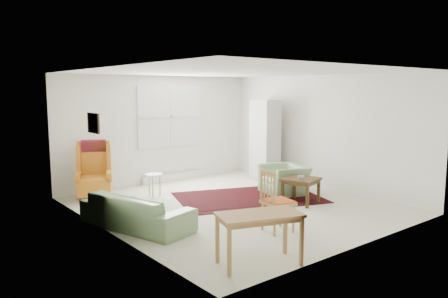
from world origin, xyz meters
TOP-DOWN VIEW (x-y plane):
  - room at (0.02, 0.21)m, footprint 5.04×5.54m
  - rug at (0.62, 0.28)m, footprint 3.30×2.70m
  - sofa at (-2.05, -0.06)m, footprint 1.26×2.02m
  - armchair at (1.46, 0.10)m, footprint 1.03×1.11m
  - wingback_chair at (-1.84, 2.16)m, footprint 0.91×0.93m
  - coffee_table at (1.11, -0.67)m, footprint 0.76×0.76m
  - stool at (-0.82, 1.57)m, footprint 0.42×0.42m
  - cabinet at (2.10, 1.35)m, footprint 0.54×0.84m
  - desk at (-1.55, -2.35)m, footprint 1.15×0.83m
  - desk_chair at (-0.44, -1.58)m, footprint 0.50×0.50m

SIDE VIEW (x-z plane):
  - rug at x=0.62m, z-range 0.00..0.03m
  - stool at x=-0.82m, z-range 0.00..0.48m
  - coffee_table at x=1.11m, z-range 0.00..0.50m
  - desk at x=-1.55m, z-range 0.00..0.66m
  - armchair at x=1.46m, z-range 0.00..0.72m
  - sofa at x=-2.05m, z-range 0.00..0.76m
  - desk_chair at x=-0.44m, z-range 0.00..0.97m
  - wingback_chair at x=-1.84m, z-range 0.00..1.16m
  - cabinet at x=2.10m, z-range 0.00..1.94m
  - room at x=0.02m, z-range 0.00..2.51m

